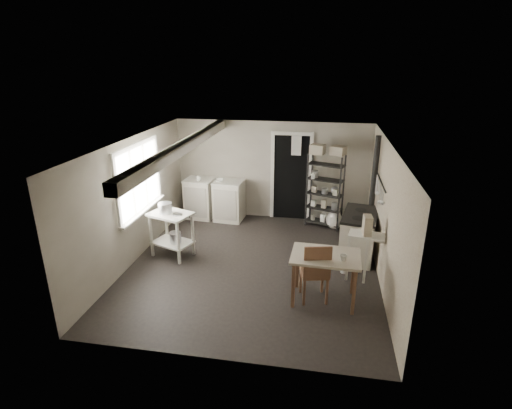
% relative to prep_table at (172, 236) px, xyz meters
% --- Properties ---
extents(floor, '(5.00, 5.00, 0.00)m').
position_rel_prep_table_xyz_m(floor, '(1.61, -0.15, -0.40)').
color(floor, black).
rests_on(floor, ground).
extents(ceiling, '(5.00, 5.00, 0.00)m').
position_rel_prep_table_xyz_m(ceiling, '(1.61, -0.15, 1.90)').
color(ceiling, silver).
rests_on(ceiling, wall_back).
extents(wall_back, '(4.50, 0.02, 2.30)m').
position_rel_prep_table_xyz_m(wall_back, '(1.61, 2.35, 0.75)').
color(wall_back, '#A49D8C').
rests_on(wall_back, ground).
extents(wall_front, '(4.50, 0.02, 2.30)m').
position_rel_prep_table_xyz_m(wall_front, '(1.61, -2.65, 0.75)').
color(wall_front, '#A49D8C').
rests_on(wall_front, ground).
extents(wall_left, '(0.02, 5.00, 2.30)m').
position_rel_prep_table_xyz_m(wall_left, '(-0.64, -0.15, 0.75)').
color(wall_left, '#A49D8C').
rests_on(wall_left, ground).
extents(wall_right, '(0.02, 5.00, 2.30)m').
position_rel_prep_table_xyz_m(wall_right, '(3.86, -0.15, 0.75)').
color(wall_right, '#A49D8C').
rests_on(wall_right, ground).
extents(window, '(0.12, 1.76, 1.28)m').
position_rel_prep_table_xyz_m(window, '(-0.61, 0.05, 1.10)').
color(window, silver).
rests_on(window, wall_left).
extents(doorway, '(0.96, 0.10, 2.08)m').
position_rel_prep_table_xyz_m(doorway, '(2.06, 2.32, 0.60)').
color(doorway, silver).
rests_on(doorway, ground).
extents(ceiling_beam, '(0.18, 5.00, 0.18)m').
position_rel_prep_table_xyz_m(ceiling_beam, '(0.41, -0.15, 1.80)').
color(ceiling_beam, silver).
rests_on(ceiling_beam, ceiling).
extents(wallpaper_panel, '(0.01, 5.00, 2.30)m').
position_rel_prep_table_xyz_m(wallpaper_panel, '(3.85, -0.15, 0.75)').
color(wallpaper_panel, '#BEB39B').
rests_on(wallpaper_panel, wall_right).
extents(utensil_rail, '(0.06, 1.20, 0.44)m').
position_rel_prep_table_xyz_m(utensil_rail, '(3.80, 0.45, 1.15)').
color(utensil_rail, silver).
rests_on(utensil_rail, wall_right).
extents(prep_table, '(0.91, 0.77, 0.88)m').
position_rel_prep_table_xyz_m(prep_table, '(0.00, 0.00, 0.00)').
color(prep_table, silver).
rests_on(prep_table, ground).
extents(stockpot, '(0.28, 0.28, 0.28)m').
position_rel_prep_table_xyz_m(stockpot, '(-0.09, -0.01, 0.54)').
color(stockpot, silver).
rests_on(stockpot, prep_table).
extents(saucepan, '(0.19, 0.19, 0.10)m').
position_rel_prep_table_xyz_m(saucepan, '(0.16, -0.06, 0.45)').
color(saucepan, silver).
rests_on(saucepan, prep_table).
extents(bucket, '(0.25, 0.25, 0.24)m').
position_rel_prep_table_xyz_m(bucket, '(0.07, -0.03, -0.02)').
color(bucket, silver).
rests_on(bucket, prep_table).
extents(base_cabinets, '(1.49, 0.73, 0.95)m').
position_rel_prep_table_xyz_m(base_cabinets, '(0.29, 2.03, 0.06)').
color(base_cabinets, silver).
rests_on(base_cabinets, ground).
extents(mixing_bowl, '(0.30, 0.30, 0.07)m').
position_rel_prep_table_xyz_m(mixing_bowl, '(0.43, 1.95, 0.55)').
color(mixing_bowl, white).
rests_on(mixing_bowl, base_cabinets).
extents(counter_cup, '(0.14, 0.14, 0.10)m').
position_rel_prep_table_xyz_m(counter_cup, '(-0.04, 1.92, 0.57)').
color(counter_cup, white).
rests_on(counter_cup, base_cabinets).
extents(shelf_rack, '(0.85, 0.55, 1.68)m').
position_rel_prep_table_xyz_m(shelf_rack, '(2.85, 1.95, 0.55)').
color(shelf_rack, black).
rests_on(shelf_rack, ground).
extents(shelf_jar, '(0.08, 0.08, 0.18)m').
position_rel_prep_table_xyz_m(shelf_jar, '(2.58, 1.94, 0.96)').
color(shelf_jar, white).
rests_on(shelf_jar, shelf_rack).
extents(storage_box_a, '(0.36, 0.33, 0.20)m').
position_rel_prep_table_xyz_m(storage_box_a, '(2.64, 1.97, 1.61)').
color(storage_box_a, '#BDB298').
rests_on(storage_box_a, shelf_rack).
extents(storage_box_b, '(0.38, 0.37, 0.19)m').
position_rel_prep_table_xyz_m(storage_box_b, '(3.08, 1.96, 1.59)').
color(storage_box_b, '#BDB298').
rests_on(storage_box_b, shelf_rack).
extents(stove, '(0.80, 1.20, 0.87)m').
position_rel_prep_table_xyz_m(stove, '(3.53, 0.59, 0.04)').
color(stove, silver).
rests_on(stove, ground).
extents(stovepipe, '(0.12, 0.12, 1.42)m').
position_rel_prep_table_xyz_m(stovepipe, '(3.77, 1.05, 1.19)').
color(stovepipe, black).
rests_on(stovepipe, stove).
extents(side_ledge, '(0.64, 0.42, 0.91)m').
position_rel_prep_table_xyz_m(side_ledge, '(3.56, -0.42, 0.03)').
color(side_ledge, silver).
rests_on(side_ledge, ground).
extents(oats_box, '(0.15, 0.22, 0.32)m').
position_rel_prep_table_xyz_m(oats_box, '(3.55, -0.42, 0.61)').
color(oats_box, '#BDB298').
rests_on(oats_box, side_ledge).
extents(work_table, '(1.07, 0.77, 0.79)m').
position_rel_prep_table_xyz_m(work_table, '(2.90, -1.06, -0.02)').
color(work_table, beige).
rests_on(work_table, ground).
extents(table_cup, '(0.13, 0.13, 0.10)m').
position_rel_prep_table_xyz_m(table_cup, '(3.16, -1.20, 0.41)').
color(table_cup, white).
rests_on(table_cup, work_table).
extents(chair, '(0.50, 0.52, 1.01)m').
position_rel_prep_table_xyz_m(chair, '(2.75, -1.05, 0.08)').
color(chair, brown).
rests_on(chair, ground).
extents(flour_sack, '(0.45, 0.42, 0.43)m').
position_rel_prep_table_xyz_m(flour_sack, '(3.10, 1.84, -0.16)').
color(flour_sack, silver).
rests_on(flour_sack, ground).
extents(floor_crock, '(0.14, 0.14, 0.16)m').
position_rel_prep_table_xyz_m(floor_crock, '(3.26, -0.12, -0.33)').
color(floor_crock, white).
rests_on(floor_crock, ground).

